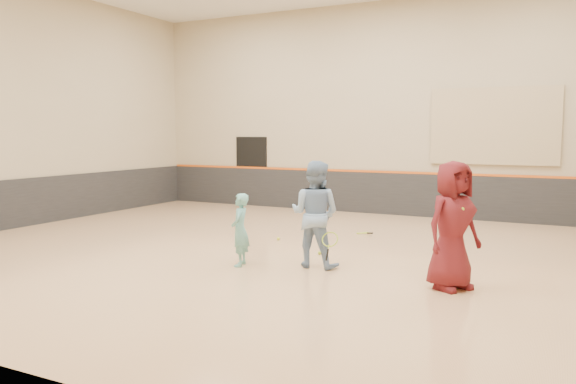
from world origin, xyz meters
The scene contains 14 objects.
room centered at (0.00, 0.00, 0.81)m, with size 15.04×12.04×6.22m.
wainscot_back centered at (0.00, 5.97, 0.60)m, with size 14.90×0.04×1.20m, color #232326.
wainscot_left centered at (-7.47, 0.00, 0.60)m, with size 0.04×11.90×1.20m, color #232326.
accent_stripe centered at (0.00, 5.96, 1.22)m, with size 14.90×0.03×0.06m, color #D85914.
acoustic_panel centered at (2.80, 5.95, 2.50)m, with size 3.20×0.08×2.00m, color tan.
doorway centered at (-4.50, 5.98, 1.10)m, with size 1.10×0.05×2.20m, color black.
girl centered at (-0.49, -1.27, 0.64)m, with size 0.47×0.31×1.28m, color #66B2AD.
instructor centered at (0.69, -0.74, 0.92)m, with size 0.90×0.70×1.85m, color #85A5CD.
young_man centered at (3.09, -1.11, 0.96)m, with size 0.94×0.61×1.92m, color maroon.
held_racket centered at (1.07, -0.96, 0.55)m, with size 0.39×0.39×0.53m, color #ACD12E, non-canonical shape.
spare_racket centered at (0.39, 2.71, 0.07)m, with size 0.68×0.68×0.13m, color #A4C22A, non-canonical shape.
ball_under_racket centered at (0.40, 0.17, 0.03)m, with size 0.07×0.07×0.07m, color #AFCE30.
ball_in_hand centered at (3.24, -1.27, 1.23)m, with size 0.07×0.07×0.07m, color #CAEA36.
ball_beside_spare centered at (-0.99, 1.11, 0.03)m, with size 0.07×0.07×0.07m, color #D0DD33.
Camera 1 is at (4.58, -9.54, 2.32)m, focal length 35.00 mm.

